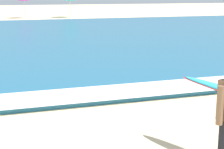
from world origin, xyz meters
TOP-DOWN VIEW (x-y plane):
  - sea at (0.00, 19.31)m, footprint 120.00×28.00m
  - surf_foam at (0.00, 5.91)m, footprint 120.00×1.44m

SIDE VIEW (x-z plane):
  - sea at x=0.00m, z-range 0.00..0.14m
  - surf_foam at x=0.00m, z-range 0.14..0.15m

